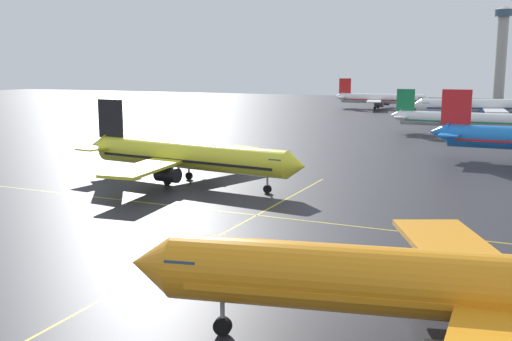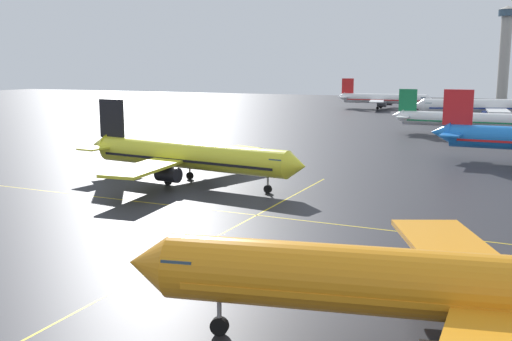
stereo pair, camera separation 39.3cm
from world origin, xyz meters
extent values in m
cylinder|color=orange|center=(23.09, 11.98, 4.16)|extent=(32.56, 10.71, 3.86)
cone|color=orange|center=(5.93, 8.23, 4.16)|extent=(3.39, 4.26, 3.78)
cube|color=orange|center=(22.24, 20.63, 3.55)|extent=(11.09, 16.05, 0.41)
cylinder|color=#333338|center=(21.76, 17.10, 2.23)|extent=(3.83, 2.82, 2.13)
cube|color=#385166|center=(8.21, 8.73, 4.72)|extent=(2.54, 3.86, 0.71)
cube|color=orange|center=(23.09, 11.98, 3.68)|extent=(30.03, 10.20, 0.37)
cylinder|color=#99999E|center=(10.20, 9.16, 1.68)|extent=(0.28, 0.28, 1.68)
cylinder|color=black|center=(10.20, 9.16, 0.56)|extent=(1.19, 0.69, 1.12)
cylinder|color=#99999E|center=(24.51, 14.99, 1.68)|extent=(0.28, 0.28, 1.68)
cylinder|color=black|center=(24.51, 14.99, 0.56)|extent=(1.19, 0.69, 1.12)
cylinder|color=yellow|center=(-15.76, 48.75, 3.89)|extent=(30.58, 6.61, 3.61)
cone|color=yellow|center=(0.58, 47.11, 3.89)|extent=(2.81, 3.76, 3.53)
cone|color=yellow|center=(-32.38, 50.41, 4.27)|extent=(3.36, 3.71, 3.43)
cube|color=black|center=(-29.92, 50.17, 8.35)|extent=(4.57, 0.79, 5.69)
cube|color=yellow|center=(-30.68, 47.38, 4.27)|extent=(3.51, 5.21, 0.23)
cube|color=yellow|center=(-30.11, 53.05, 4.27)|extent=(3.51, 5.21, 0.23)
cube|color=yellow|center=(-17.50, 40.81, 3.32)|extent=(6.46, 14.69, 0.38)
cube|color=yellow|center=(-15.90, 56.87, 3.32)|extent=(9.03, 15.06, 0.38)
cylinder|color=black|center=(-16.06, 43.82, 2.09)|extent=(3.41, 2.30, 1.99)
cylinder|color=black|center=(-15.08, 53.64, 2.09)|extent=(3.41, 2.30, 1.99)
cube|color=#385166|center=(-1.59, 47.33, 4.41)|extent=(2.03, 3.47, 0.66)
cube|color=black|center=(-15.76, 48.75, 3.44)|extent=(28.16, 6.41, 0.34)
cylinder|color=#99999E|center=(-3.48, 47.52, 1.57)|extent=(0.27, 0.27, 1.57)
cylinder|color=black|center=(-3.48, 47.52, 0.52)|extent=(1.08, 0.53, 1.04)
cylinder|color=#99999E|center=(-17.89, 46.48, 1.57)|extent=(0.27, 0.27, 1.57)
cylinder|color=black|center=(-17.89, 46.48, 0.52)|extent=(1.08, 0.53, 1.04)
cylinder|color=#99999E|center=(-17.40, 51.39, 1.57)|extent=(0.27, 0.27, 1.57)
cylinder|color=black|center=(-17.40, 51.39, 0.52)|extent=(1.08, 0.53, 1.04)
cone|color=blue|center=(12.29, 86.66, 4.61)|extent=(3.32, 3.73, 3.70)
cube|color=red|center=(14.96, 86.63, 9.02)|extent=(4.92, 0.42, 6.15)
cube|color=blue|center=(14.41, 83.57, 4.61)|extent=(3.33, 5.36, 0.25)
cube|color=blue|center=(14.48, 89.71, 4.61)|extent=(3.33, 5.36, 0.25)
cylinder|color=white|center=(12.52, 126.10, 3.67)|extent=(28.67, 3.44, 3.40)
cone|color=white|center=(-3.25, 126.08, 4.03)|extent=(2.87, 3.24, 3.23)
cube|color=#197F47|center=(-0.92, 126.09, 7.88)|extent=(4.30, 0.33, 5.37)
cube|color=white|center=(-1.37, 123.40, 4.03)|extent=(2.87, 4.66, 0.21)
cube|color=white|center=(-1.37, 128.77, 4.03)|extent=(2.87, 4.66, 0.21)
cube|color=white|center=(11.63, 118.49, 3.14)|extent=(7.36, 14.11, 0.36)
cube|color=white|center=(11.61, 133.72, 3.14)|extent=(7.34, 14.11, 0.36)
cylinder|color=#2D9956|center=(12.70, 121.44, 1.97)|extent=(3.05, 1.88, 1.88)
cylinder|color=#2D9956|center=(12.69, 130.76, 1.97)|extent=(3.05, 1.88, 1.88)
cube|color=#197F47|center=(12.52, 126.10, 3.25)|extent=(26.38, 3.47, 0.32)
cylinder|color=#99999E|center=(10.73, 123.77, 1.48)|extent=(0.25, 0.25, 1.48)
cylinder|color=black|center=(10.73, 123.77, 0.49)|extent=(0.99, 0.40, 0.99)
cylinder|color=#99999E|center=(10.72, 128.43, 1.48)|extent=(0.25, 0.25, 1.48)
cylinder|color=black|center=(10.72, 128.43, 0.49)|extent=(0.99, 0.40, 0.99)
cylinder|color=white|center=(13.94, 165.55, 4.50)|extent=(34.53, 15.35, 4.17)
cone|color=white|center=(-3.99, 159.38, 4.50)|extent=(4.02, 4.79, 4.08)
cube|color=white|center=(11.95, 174.72, 3.84)|extent=(13.35, 17.03, 0.44)
cube|color=white|center=(18.01, 157.09, 3.84)|extent=(7.66, 17.02, 0.44)
cylinder|color=navy|center=(11.88, 170.87, 2.41)|extent=(4.27, 3.39, 2.30)
cylinder|color=navy|center=(15.59, 160.09, 2.41)|extent=(4.27, 3.39, 2.30)
cube|color=#385166|center=(-1.61, 160.20, 5.10)|extent=(3.11, 4.27, 0.77)
cube|color=navy|center=(13.94, 165.55, 3.97)|extent=(31.89, 14.48, 0.39)
cylinder|color=#99999E|center=(0.47, 160.91, 1.81)|extent=(0.31, 0.31, 1.81)
cylinder|color=black|center=(0.47, 160.91, 0.60)|extent=(1.30, 0.86, 1.21)
cylinder|color=#99999E|center=(15.09, 168.96, 1.81)|extent=(0.31, 0.31, 1.81)
cylinder|color=black|center=(15.09, 168.96, 0.60)|extent=(1.30, 0.86, 1.21)
cylinder|color=#99999E|center=(16.94, 163.57, 1.81)|extent=(0.31, 0.31, 1.81)
cylinder|color=black|center=(16.94, 163.57, 0.60)|extent=(1.30, 0.86, 1.21)
cylinder|color=white|center=(-24.14, 204.16, 3.96)|extent=(30.88, 3.78, 3.67)
cone|color=white|center=(-7.45, 204.10, 3.96)|extent=(2.52, 3.60, 3.59)
cone|color=white|center=(-41.12, 204.23, 4.34)|extent=(3.10, 3.49, 3.48)
cube|color=red|center=(-38.61, 204.22, 8.49)|extent=(4.63, 0.36, 5.79)
cube|color=white|center=(-39.10, 201.33, 4.34)|extent=(3.11, 5.03, 0.23)
cube|color=white|center=(-39.08, 207.11, 4.34)|extent=(3.11, 5.03, 0.23)
cube|color=white|center=(-25.14, 195.97, 3.38)|extent=(7.87, 15.19, 0.39)
cube|color=white|center=(-25.07, 212.37, 3.38)|extent=(7.96, 15.20, 0.39)
cylinder|color=#4C4C51|center=(-23.97, 199.15, 2.12)|extent=(3.29, 2.04, 2.03)
cylinder|color=#4C4C51|center=(-23.93, 209.18, 2.12)|extent=(3.29, 2.04, 2.03)
cube|color=#385166|center=(-9.67, 204.11, 4.49)|extent=(1.75, 3.38, 0.68)
cube|color=red|center=(-24.14, 204.16, 3.50)|extent=(28.41, 3.81, 0.35)
cylinder|color=#99999E|center=(-11.60, 204.12, 1.59)|extent=(0.27, 0.27, 1.59)
cylinder|color=black|center=(-11.60, 204.12, 0.53)|extent=(1.06, 0.44, 1.06)
cylinder|color=#99999E|center=(-26.08, 201.66, 1.59)|extent=(0.27, 0.27, 1.59)
cylinder|color=black|center=(-26.08, 201.66, 0.53)|extent=(1.06, 0.44, 1.06)
cylinder|color=#99999E|center=(-26.06, 206.68, 1.59)|extent=(0.27, 0.27, 1.59)
cylinder|color=black|center=(-26.06, 206.68, 0.53)|extent=(1.06, 0.44, 1.06)
cube|color=yellow|center=(0.00, 36.56, 0.00)|extent=(125.92, 0.20, 0.01)
cube|color=yellow|center=(0.00, 17.28, 0.00)|extent=(0.20, 84.84, 0.01)
cylinder|color=#ADA89E|center=(12.69, 299.51, 19.96)|extent=(5.20, 5.20, 39.93)
cylinder|color=#385166|center=(12.69, 299.51, 41.53)|extent=(8.40, 8.40, 3.20)
cone|color=#ADA89E|center=(12.69, 299.51, 44.03)|extent=(8.82, 8.82, 1.80)
camera|label=1|loc=(25.92, -20.47, 15.99)|focal=41.57mm
camera|label=2|loc=(26.27, -20.30, 15.99)|focal=41.57mm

